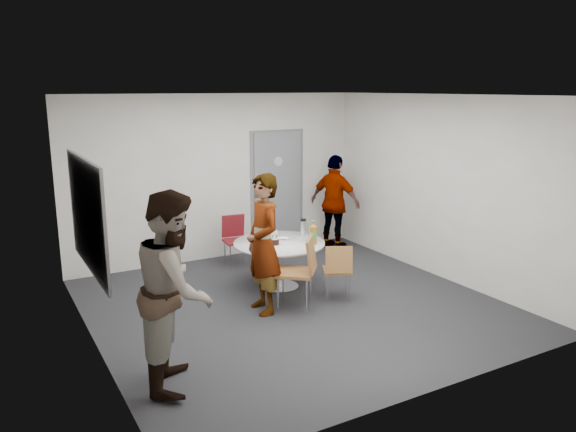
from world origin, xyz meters
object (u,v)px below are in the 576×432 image
chair_far (235,235)px  person_main (263,244)px  chair_near_right (338,267)px  chair_near_left (302,266)px  table (282,248)px  person_left (175,289)px  whiteboard (87,215)px  person_right (335,203)px  door (277,191)px

chair_far → person_main: bearing=82.9°
chair_near_right → chair_near_left: bearing=-150.7°
chair_far → table: bearing=103.4°
person_left → chair_near_right: bearing=-44.0°
table → person_main: person_main is taller
table → person_main: (-0.62, -0.66, 0.30)m
chair_near_left → table: bearing=28.5°
whiteboard → person_right: 4.78m
table → chair_near_left: (-0.16, -0.83, -0.01)m
table → chair_near_left: 0.85m
table → person_right: person_right is taller
door → person_left: (-3.05, -3.62, -0.08)m
whiteboard → person_right: size_ratio=1.14×
chair_near_right → person_right: size_ratio=0.47×
person_left → person_right: (3.90, 3.07, -0.11)m
whiteboard → person_right: bearing=21.5°
door → person_right: door is taller
whiteboard → chair_near_right: whiteboard is taller
chair_near_right → chair_far: 2.16m
chair_near_left → person_main: size_ratio=0.53×
person_left → person_right: 4.97m
whiteboard → table: bearing=10.2°
whiteboard → person_left: size_ratio=1.01×
whiteboard → chair_far: bearing=34.9°
door → chair_far: 1.30m
table → person_right: bearing=35.6°
chair_near_left → chair_far: size_ratio=1.17×
chair_near_left → chair_far: (0.02, 2.11, -0.09)m
table → person_left: bearing=-139.7°
chair_near_right → person_main: person_main is taller
table → chair_near_right: size_ratio=1.65×
table → chair_near_right: (0.40, -0.81, -0.12)m
chair_far → person_left: size_ratio=0.43×
chair_near_left → chair_near_right: bearing=-48.3°
chair_near_right → chair_far: (-0.55, 2.09, 0.02)m
door → person_left: 4.73m
chair_near_right → chair_far: bearing=132.1°
person_left → table: bearing=-25.1°
person_main → person_left: bearing=-48.7°
person_right → chair_near_right: bearing=124.2°
person_left → chair_far: bearing=-8.3°
table → person_main: size_ratio=0.72×
chair_near_right → person_main: size_ratio=0.44×
door → whiteboard: 4.25m
chair_near_left → person_main: (-0.46, 0.18, 0.31)m
table → chair_near_right: bearing=-63.7°
table → person_left: size_ratio=0.68×
chair_far → person_left: (-2.00, -3.09, 0.46)m
table → person_right: 2.18m
person_main → door: bearing=152.1°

